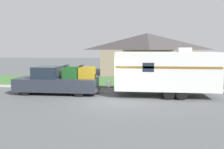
# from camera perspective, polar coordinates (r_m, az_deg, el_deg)

# --- Properties ---
(ground_plane) EXTENTS (120.00, 120.00, 0.00)m
(ground_plane) POSITION_cam_1_polar(r_m,az_deg,el_deg) (13.48, -0.59, -6.72)
(ground_plane) COLOR #515456
(curb_strip) EXTENTS (80.00, 0.30, 0.14)m
(curb_strip) POSITION_cam_1_polar(r_m,az_deg,el_deg) (17.12, 0.90, -3.58)
(curb_strip) COLOR #ADADA8
(curb_strip) RESTS_ON ground_plane
(lawn_strip) EXTENTS (80.00, 7.00, 0.03)m
(lawn_strip) POSITION_cam_1_polar(r_m,az_deg,el_deg) (20.71, 1.84, -1.93)
(lawn_strip) COLOR #3D6B33
(lawn_strip) RESTS_ON ground_plane
(house_across_street) EXTENTS (11.69, 7.67, 5.08)m
(house_across_street) POSITION_cam_1_polar(r_m,az_deg,el_deg) (28.10, 9.08, 5.65)
(house_across_street) COLOR gray
(house_across_street) RESTS_ON ground_plane
(pickup_truck) EXTENTS (5.78, 1.97, 2.03)m
(pickup_truck) POSITION_cam_1_polar(r_m,az_deg,el_deg) (15.75, -14.01, -1.70)
(pickup_truck) COLOR black
(pickup_truck) RESTS_ON ground_plane
(travel_trailer) EXTENTS (7.62, 2.37, 3.21)m
(travel_trailer) POSITION_cam_1_polar(r_m,az_deg,el_deg) (14.81, 13.76, 0.94)
(travel_trailer) COLOR black
(travel_trailer) RESTS_ON ground_plane
(mailbox) EXTENTS (0.48, 0.20, 1.26)m
(mailbox) POSITION_cam_1_polar(r_m,az_deg,el_deg) (18.59, -9.41, -0.05)
(mailbox) COLOR brown
(mailbox) RESTS_ON ground_plane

